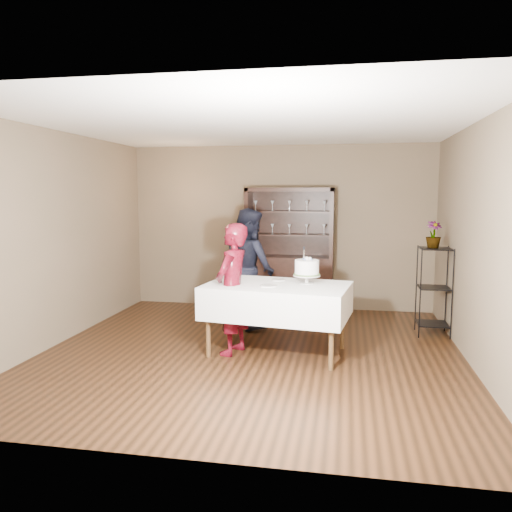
% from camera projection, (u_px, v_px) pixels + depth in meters
% --- Properties ---
extents(floor, '(5.00, 5.00, 0.00)m').
position_uv_depth(floor, '(251.00, 352.00, 6.04)').
color(floor, black).
rests_on(floor, ground).
extents(ceiling, '(5.00, 5.00, 0.00)m').
position_uv_depth(ceiling, '(251.00, 124.00, 5.71)').
color(ceiling, white).
rests_on(ceiling, back_wall).
extents(back_wall, '(5.00, 0.02, 2.70)m').
position_uv_depth(back_wall, '(280.00, 227.00, 8.31)').
color(back_wall, brown).
rests_on(back_wall, floor).
extents(wall_left, '(0.02, 5.00, 2.70)m').
position_uv_depth(wall_left, '(58.00, 238.00, 6.32)').
color(wall_left, brown).
rests_on(wall_left, floor).
extents(wall_right, '(0.02, 5.00, 2.70)m').
position_uv_depth(wall_right, '(476.00, 245.00, 5.43)').
color(wall_right, brown).
rests_on(wall_right, floor).
extents(china_hutch, '(1.40, 0.48, 2.00)m').
position_uv_depth(china_hutch, '(289.00, 270.00, 8.12)').
color(china_hutch, black).
rests_on(china_hutch, floor).
extents(plant_etagere, '(0.42, 0.42, 1.20)m').
position_uv_depth(plant_etagere, '(434.00, 287.00, 6.72)').
color(plant_etagere, black).
rests_on(plant_etagere, floor).
extents(cake_table, '(1.79, 1.24, 0.84)m').
position_uv_depth(cake_table, '(277.00, 301.00, 5.95)').
color(cake_table, white).
rests_on(cake_table, floor).
extents(woman, '(0.51, 0.65, 1.57)m').
position_uv_depth(woman, '(232.00, 289.00, 5.92)').
color(woman, '#33040C').
rests_on(woman, floor).
extents(man, '(1.02, 1.05, 1.71)m').
position_uv_depth(man, '(250.00, 268.00, 7.15)').
color(man, black).
rests_on(man, floor).
extents(cake, '(0.34, 0.34, 0.45)m').
position_uv_depth(cake, '(307.00, 269.00, 5.97)').
color(cake, beige).
rests_on(cake, cake_table).
extents(plate_near, '(0.23, 0.23, 0.01)m').
position_uv_depth(plate_near, '(268.00, 286.00, 5.80)').
color(plate_near, beige).
rests_on(plate_near, cake_table).
extents(plate_far, '(0.22, 0.22, 0.01)m').
position_uv_depth(plate_far, '(279.00, 280.00, 6.19)').
color(plate_far, beige).
rests_on(plate_far, cake_table).
extents(potted_plant, '(0.25, 0.25, 0.36)m').
position_uv_depth(potted_plant, '(434.00, 235.00, 6.63)').
color(potted_plant, '#4D7035').
rests_on(potted_plant, plant_etagere).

